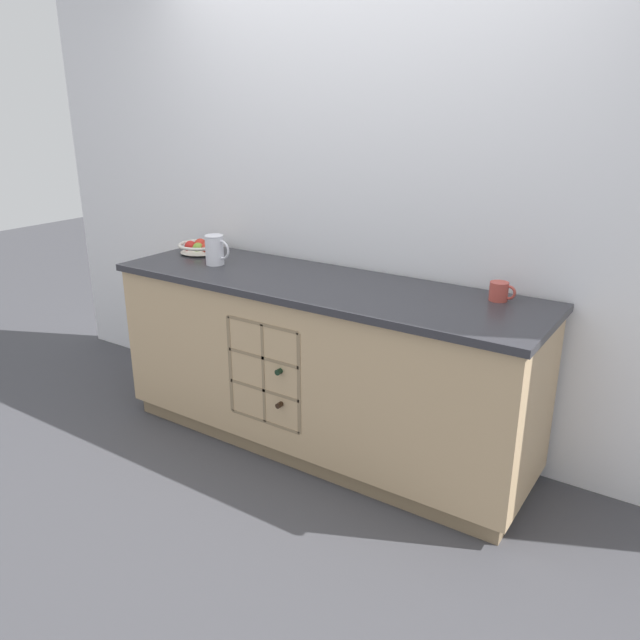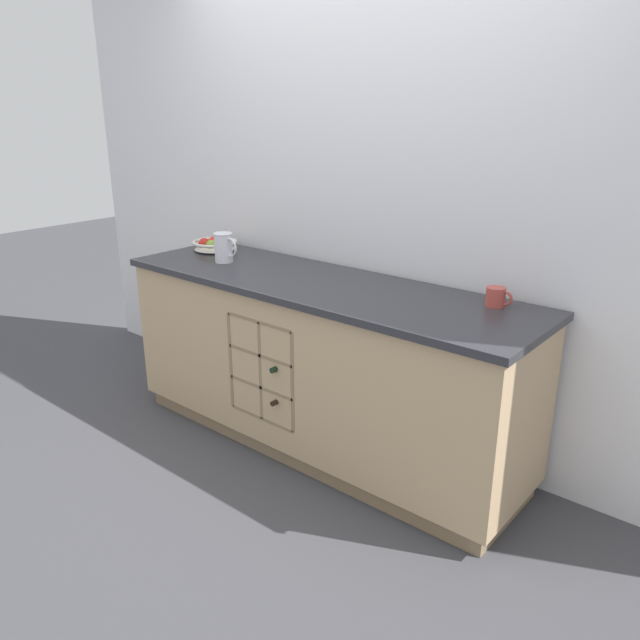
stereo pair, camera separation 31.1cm
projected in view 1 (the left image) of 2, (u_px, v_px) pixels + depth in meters
ground_plane at (320, 443)px, 3.35m from camera, size 14.00×14.00×0.00m
back_wall at (360, 196)px, 3.22m from camera, size 4.60×0.06×2.55m
kitchen_island at (320, 365)px, 3.20m from camera, size 2.24×0.66×0.90m
fruit_bowl at (201, 247)px, 3.62m from camera, size 0.26×0.26×0.08m
white_pitcher at (215, 249)px, 3.35m from camera, size 0.16×0.10×0.16m
ceramic_mug at (500, 291)px, 2.75m from camera, size 0.12×0.08×0.08m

